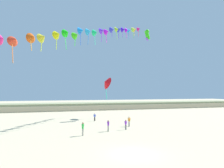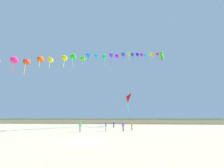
{
  "view_description": "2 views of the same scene",
  "coord_description": "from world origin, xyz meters",
  "px_view_note": "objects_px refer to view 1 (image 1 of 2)",
  "views": [
    {
      "loc": [
        -7.02,
        -17.05,
        5.64
      ],
      "look_at": [
        1.26,
        11.38,
        6.83
      ],
      "focal_mm": 32.0,
      "sensor_mm": 36.0,
      "label": 1
    },
    {
      "loc": [
        4.69,
        -15.19,
        2.16
      ],
      "look_at": [
        1.66,
        9.55,
        7.88
      ],
      "focal_mm": 24.0,
      "sensor_mm": 36.0,
      "label": 2
    }
  ],
  "objects_px": {
    "person_mid_center": "(126,124)",
    "person_far_right": "(83,128)",
    "person_near_right": "(108,125)",
    "large_kite_low_lead": "(147,35)",
    "person_far_left": "(129,121)",
    "large_kite_mid_trail": "(106,82)",
    "person_near_left": "(95,116)"
  },
  "relations": [
    {
      "from": "person_mid_center",
      "to": "person_far_right",
      "type": "xyz_separation_m",
      "value": [
        -6.76,
        -2.37,
        0.15
      ]
    },
    {
      "from": "person_near_right",
      "to": "large_kite_low_lead",
      "type": "bearing_deg",
      "value": 46.62
    },
    {
      "from": "person_far_left",
      "to": "large_kite_mid_trail",
      "type": "bearing_deg",
      "value": 94.26
    },
    {
      "from": "person_mid_center",
      "to": "person_far_right",
      "type": "bearing_deg",
      "value": -160.69
    },
    {
      "from": "person_far_left",
      "to": "person_mid_center",
      "type": "bearing_deg",
      "value": -121.01
    },
    {
      "from": "person_far_left",
      "to": "person_near_right",
      "type": "bearing_deg",
      "value": -145.13
    },
    {
      "from": "person_near_left",
      "to": "person_far_right",
      "type": "height_order",
      "value": "person_far_right"
    },
    {
      "from": "person_near_right",
      "to": "person_mid_center",
      "type": "relative_size",
      "value": 1.08
    },
    {
      "from": "person_far_right",
      "to": "large_kite_low_lead",
      "type": "relative_size",
      "value": 0.63
    },
    {
      "from": "person_near_left",
      "to": "large_kite_mid_trail",
      "type": "bearing_deg",
      "value": 50.43
    },
    {
      "from": "person_far_left",
      "to": "person_far_right",
      "type": "bearing_deg",
      "value": -149.55
    },
    {
      "from": "person_near_left",
      "to": "person_near_right",
      "type": "height_order",
      "value": "person_near_right"
    },
    {
      "from": "person_mid_center",
      "to": "person_far_left",
      "type": "distance_m",
      "value": 2.9
    },
    {
      "from": "person_near_right",
      "to": "large_kite_low_lead",
      "type": "height_order",
      "value": "large_kite_low_lead"
    },
    {
      "from": "person_near_right",
      "to": "large_kite_mid_trail",
      "type": "height_order",
      "value": "large_kite_mid_trail"
    },
    {
      "from": "person_near_left",
      "to": "person_far_left",
      "type": "distance_m",
      "value": 8.72
    },
    {
      "from": "large_kite_low_lead",
      "to": "person_far_left",
      "type": "bearing_deg",
      "value": -128.93
    },
    {
      "from": "person_near_right",
      "to": "person_far_left",
      "type": "relative_size",
      "value": 0.98
    },
    {
      "from": "person_near_right",
      "to": "large_kite_mid_trail",
      "type": "bearing_deg",
      "value": 76.61
    },
    {
      "from": "person_mid_center",
      "to": "large_kite_low_lead",
      "type": "distance_m",
      "value": 24.7
    },
    {
      "from": "person_near_left",
      "to": "person_far_left",
      "type": "bearing_deg",
      "value": -61.11
    },
    {
      "from": "person_near_left",
      "to": "large_kite_low_lead",
      "type": "distance_m",
      "value": 22.47
    },
    {
      "from": "person_mid_center",
      "to": "person_far_right",
      "type": "relative_size",
      "value": 0.85
    },
    {
      "from": "person_near_right",
      "to": "person_far_right",
      "type": "xyz_separation_m",
      "value": [
        -3.87,
        -1.8,
        0.08
      ]
    },
    {
      "from": "person_mid_center",
      "to": "large_kite_mid_trail",
      "type": "relative_size",
      "value": 0.29
    },
    {
      "from": "person_near_left",
      "to": "large_kite_low_lead",
      "type": "xyz_separation_m",
      "value": [
        12.99,
        3.24,
        18.04
      ]
    },
    {
      "from": "person_far_right",
      "to": "large_kite_mid_trail",
      "type": "bearing_deg",
      "value": 65.93
    },
    {
      "from": "person_mid_center",
      "to": "large_kite_mid_trail",
      "type": "height_order",
      "value": "large_kite_mid_trail"
    },
    {
      "from": "person_near_right",
      "to": "large_kite_low_lead",
      "type": "relative_size",
      "value": 0.58
    },
    {
      "from": "person_far_right",
      "to": "person_near_right",
      "type": "bearing_deg",
      "value": 24.93
    },
    {
      "from": "person_near_right",
      "to": "person_far_left",
      "type": "height_order",
      "value": "person_far_left"
    },
    {
      "from": "person_near_right",
      "to": "large_kite_mid_trail",
      "type": "xyz_separation_m",
      "value": [
        3.51,
        14.72,
        6.81
      ]
    }
  ]
}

